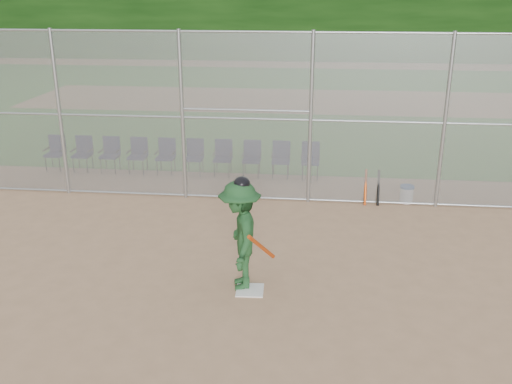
# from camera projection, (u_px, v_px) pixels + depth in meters

# --- Properties ---
(ground) EXTENTS (100.00, 100.00, 0.00)m
(ground) POSITION_uv_depth(u_px,v_px,m) (240.00, 308.00, 9.17)
(ground) COLOR tan
(ground) RESTS_ON ground
(grass_strip) EXTENTS (100.00, 100.00, 0.00)m
(grass_strip) POSITION_uv_depth(u_px,v_px,m) (291.00, 100.00, 26.01)
(grass_strip) COLOR #2B6A1F
(grass_strip) RESTS_ON ground
(dirt_patch_far) EXTENTS (24.00, 24.00, 0.00)m
(dirt_patch_far) POSITION_uv_depth(u_px,v_px,m) (291.00, 100.00, 26.01)
(dirt_patch_far) COLOR tan
(dirt_patch_far) RESTS_ON ground
(backstop_fence) EXTENTS (16.09, 0.09, 4.00)m
(backstop_fence) POSITION_uv_depth(u_px,v_px,m) (267.00, 116.00, 13.15)
(backstop_fence) COLOR gray
(backstop_fence) RESTS_ON ground
(home_plate) EXTENTS (0.48, 0.48, 0.02)m
(home_plate) POSITION_uv_depth(u_px,v_px,m) (250.00, 290.00, 9.71)
(home_plate) COLOR white
(home_plate) RESTS_ON ground
(batter_at_plate) EXTENTS (1.07, 1.37, 1.99)m
(batter_at_plate) POSITION_uv_depth(u_px,v_px,m) (240.00, 235.00, 9.54)
(batter_at_plate) COLOR #1D4A23
(batter_at_plate) RESTS_ON ground
(water_cooler) EXTENTS (0.33, 0.33, 0.42)m
(water_cooler) POSITION_uv_depth(u_px,v_px,m) (407.00, 194.00, 13.62)
(water_cooler) COLOR white
(water_cooler) RESTS_ON ground
(spare_bats) EXTENTS (0.36, 0.31, 0.84)m
(spare_bats) POSITION_uv_depth(u_px,v_px,m) (372.00, 187.00, 13.46)
(spare_bats) COLOR #D84C14
(spare_bats) RESTS_ON ground
(chair_0) EXTENTS (0.54, 0.52, 0.96)m
(chair_0) POSITION_uv_depth(u_px,v_px,m) (55.00, 153.00, 15.97)
(chair_0) COLOR #10163A
(chair_0) RESTS_ON ground
(chair_1) EXTENTS (0.54, 0.52, 0.96)m
(chair_1) POSITION_uv_depth(u_px,v_px,m) (82.00, 154.00, 15.89)
(chair_1) COLOR #10163A
(chair_1) RESTS_ON ground
(chair_2) EXTENTS (0.54, 0.52, 0.96)m
(chair_2) POSITION_uv_depth(u_px,v_px,m) (110.00, 155.00, 15.82)
(chair_2) COLOR #10163A
(chair_2) RESTS_ON ground
(chair_3) EXTENTS (0.54, 0.52, 0.96)m
(chair_3) POSITION_uv_depth(u_px,v_px,m) (137.00, 156.00, 15.74)
(chair_3) COLOR #10163A
(chair_3) RESTS_ON ground
(chair_4) EXTENTS (0.54, 0.52, 0.96)m
(chair_4) POSITION_uv_depth(u_px,v_px,m) (166.00, 157.00, 15.66)
(chair_4) COLOR #10163A
(chair_4) RESTS_ON ground
(chair_5) EXTENTS (0.54, 0.52, 0.96)m
(chair_5) POSITION_uv_depth(u_px,v_px,m) (194.00, 158.00, 15.58)
(chair_5) COLOR #10163A
(chair_5) RESTS_ON ground
(chair_6) EXTENTS (0.54, 0.52, 0.96)m
(chair_6) POSITION_uv_depth(u_px,v_px,m) (223.00, 158.00, 15.51)
(chair_6) COLOR #10163A
(chair_6) RESTS_ON ground
(chair_7) EXTENTS (0.54, 0.52, 0.96)m
(chair_7) POSITION_uv_depth(u_px,v_px,m) (252.00, 159.00, 15.43)
(chair_7) COLOR #10163A
(chair_7) RESTS_ON ground
(chair_8) EXTENTS (0.54, 0.52, 0.96)m
(chair_8) POSITION_uv_depth(u_px,v_px,m) (281.00, 160.00, 15.35)
(chair_8) COLOR #10163A
(chair_8) RESTS_ON ground
(chair_9) EXTENTS (0.54, 0.52, 0.96)m
(chair_9) POSITION_uv_depth(u_px,v_px,m) (310.00, 161.00, 15.27)
(chair_9) COLOR #10163A
(chair_9) RESTS_ON ground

